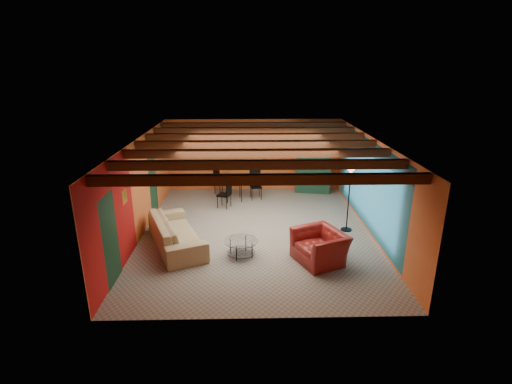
{
  "coord_description": "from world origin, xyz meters",
  "views": [
    {
      "loc": [
        -0.25,
        -10.2,
        4.66
      ],
      "look_at": [
        0.0,
        0.2,
        1.15
      ],
      "focal_mm": 26.91,
      "sensor_mm": 36.0,
      "label": 1
    }
  ],
  "objects_px": {
    "dining_table": "(234,186)",
    "armoire": "(312,164)",
    "coffee_table": "(241,248)",
    "vase": "(233,169)",
    "floor_lamp": "(349,199)",
    "sofa": "(176,232)",
    "armchair": "(320,247)",
    "potted_plant": "(314,129)"
  },
  "relations": [
    {
      "from": "dining_table",
      "to": "armoire",
      "type": "height_order",
      "value": "armoire"
    },
    {
      "from": "potted_plant",
      "to": "vase",
      "type": "height_order",
      "value": "potted_plant"
    },
    {
      "from": "armoire",
      "to": "vase",
      "type": "bearing_deg",
      "value": -152.29
    },
    {
      "from": "vase",
      "to": "floor_lamp",
      "type": "bearing_deg",
      "value": -38.53
    },
    {
      "from": "coffee_table",
      "to": "potted_plant",
      "type": "height_order",
      "value": "potted_plant"
    },
    {
      "from": "coffee_table",
      "to": "floor_lamp",
      "type": "height_order",
      "value": "floor_lamp"
    },
    {
      "from": "potted_plant",
      "to": "armoire",
      "type": "bearing_deg",
      "value": 0.0
    },
    {
      "from": "sofa",
      "to": "armchair",
      "type": "distance_m",
      "value": 3.8
    },
    {
      "from": "sofa",
      "to": "dining_table",
      "type": "relative_size",
      "value": 1.34
    },
    {
      "from": "potted_plant",
      "to": "vase",
      "type": "relative_size",
      "value": 2.45
    },
    {
      "from": "sofa",
      "to": "dining_table",
      "type": "height_order",
      "value": "dining_table"
    },
    {
      "from": "sofa",
      "to": "potted_plant",
      "type": "relative_size",
      "value": 5.3
    },
    {
      "from": "sofa",
      "to": "dining_table",
      "type": "bearing_deg",
      "value": -44.39
    },
    {
      "from": "vase",
      "to": "coffee_table",
      "type": "bearing_deg",
      "value": -85.69
    },
    {
      "from": "dining_table",
      "to": "armoire",
      "type": "distance_m",
      "value": 3.13
    },
    {
      "from": "floor_lamp",
      "to": "vase",
      "type": "distance_m",
      "value": 4.33
    },
    {
      "from": "coffee_table",
      "to": "potted_plant",
      "type": "distance_m",
      "value": 6.18
    },
    {
      "from": "sofa",
      "to": "floor_lamp",
      "type": "bearing_deg",
      "value": -102.22
    },
    {
      "from": "armchair",
      "to": "vase",
      "type": "height_order",
      "value": "vase"
    },
    {
      "from": "dining_table",
      "to": "vase",
      "type": "xyz_separation_m",
      "value": [
        0.0,
        0.0,
        0.62
      ]
    },
    {
      "from": "coffee_table",
      "to": "armoire",
      "type": "xyz_separation_m",
      "value": [
        2.62,
        5.16,
        0.85
      ]
    },
    {
      "from": "coffee_table",
      "to": "floor_lamp",
      "type": "xyz_separation_m",
      "value": [
        3.07,
        1.5,
        0.77
      ]
    },
    {
      "from": "armoire",
      "to": "vase",
      "type": "distance_m",
      "value": 3.09
    },
    {
      "from": "coffee_table",
      "to": "armoire",
      "type": "relative_size",
      "value": 0.39
    },
    {
      "from": "coffee_table",
      "to": "armoire",
      "type": "distance_m",
      "value": 5.84
    },
    {
      "from": "potted_plant",
      "to": "vase",
      "type": "xyz_separation_m",
      "value": [
        -2.93,
        -0.96,
        -1.25
      ]
    },
    {
      "from": "sofa",
      "to": "floor_lamp",
      "type": "relative_size",
      "value": 1.36
    },
    {
      "from": "dining_table",
      "to": "sofa",
      "type": "bearing_deg",
      "value": -111.76
    },
    {
      "from": "armchair",
      "to": "potted_plant",
      "type": "distance_m",
      "value": 5.87
    },
    {
      "from": "dining_table",
      "to": "vase",
      "type": "bearing_deg",
      "value": 0.0
    },
    {
      "from": "armchair",
      "to": "vase",
      "type": "distance_m",
      "value": 5.1
    },
    {
      "from": "armchair",
      "to": "armoire",
      "type": "relative_size",
      "value": 0.56
    },
    {
      "from": "sofa",
      "to": "armchair",
      "type": "relative_size",
      "value": 2.21
    },
    {
      "from": "sofa",
      "to": "potted_plant",
      "type": "height_order",
      "value": "potted_plant"
    },
    {
      "from": "armchair",
      "to": "floor_lamp",
      "type": "xyz_separation_m",
      "value": [
        1.13,
        1.83,
        0.59
      ]
    },
    {
      "from": "dining_table",
      "to": "potted_plant",
      "type": "relative_size",
      "value": 3.97
    },
    {
      "from": "floor_lamp",
      "to": "armoire",
      "type": "bearing_deg",
      "value": 97.02
    },
    {
      "from": "dining_table",
      "to": "vase",
      "type": "relative_size",
      "value": 9.74
    },
    {
      "from": "sofa",
      "to": "armchair",
      "type": "xyz_separation_m",
      "value": [
        3.68,
        -0.94,
        0.0
      ]
    },
    {
      "from": "sofa",
      "to": "coffee_table",
      "type": "bearing_deg",
      "value": -132.21
    },
    {
      "from": "armoire",
      "to": "dining_table",
      "type": "bearing_deg",
      "value": -152.29
    },
    {
      "from": "dining_table",
      "to": "armoire",
      "type": "relative_size",
      "value": 0.93
    }
  ]
}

